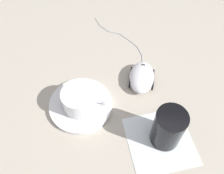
{
  "coord_description": "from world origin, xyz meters",
  "views": [
    {
      "loc": [
        0.03,
        -0.3,
        0.55
      ],
      "look_at": [
        -0.04,
        0.04,
        0.03
      ],
      "focal_mm": 40.0,
      "sensor_mm": 36.0,
      "label": 1
    }
  ],
  "objects_px": {
    "coffee_cup": "(80,100)",
    "computer_mouse": "(142,77)",
    "saucer": "(81,105)",
    "drinking_glass": "(168,128)"
  },
  "relations": [
    {
      "from": "coffee_cup",
      "to": "computer_mouse",
      "type": "relative_size",
      "value": 1.03
    },
    {
      "from": "coffee_cup",
      "to": "saucer",
      "type": "bearing_deg",
      "value": 118.24
    },
    {
      "from": "saucer",
      "to": "computer_mouse",
      "type": "distance_m",
      "value": 0.17
    },
    {
      "from": "computer_mouse",
      "to": "drinking_glass",
      "type": "height_order",
      "value": "drinking_glass"
    },
    {
      "from": "coffee_cup",
      "to": "drinking_glass",
      "type": "xyz_separation_m",
      "value": [
        0.21,
        -0.04,
        0.01
      ]
    },
    {
      "from": "saucer",
      "to": "computer_mouse",
      "type": "height_order",
      "value": "computer_mouse"
    },
    {
      "from": "computer_mouse",
      "to": "drinking_glass",
      "type": "xyz_separation_m",
      "value": [
        0.07,
        -0.15,
        0.03
      ]
    },
    {
      "from": "coffee_cup",
      "to": "drinking_glass",
      "type": "height_order",
      "value": "drinking_glass"
    },
    {
      "from": "computer_mouse",
      "to": "drinking_glass",
      "type": "relative_size",
      "value": 1.02
    },
    {
      "from": "computer_mouse",
      "to": "coffee_cup",
      "type": "bearing_deg",
      "value": -141.15
    }
  ]
}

